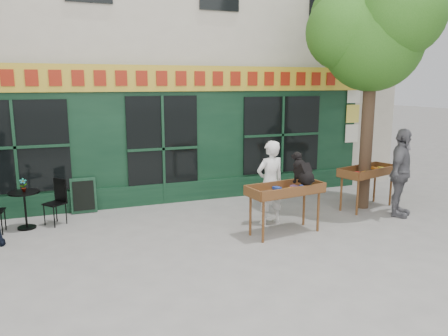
{
  "coord_description": "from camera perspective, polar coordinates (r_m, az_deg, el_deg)",
  "views": [
    {
      "loc": [
        -2.31,
        -7.85,
        2.9
      ],
      "look_at": [
        0.87,
        0.5,
        1.15
      ],
      "focal_mm": 35.0,
      "sensor_mm": 36.0,
      "label": 1
    }
  ],
  "objects": [
    {
      "name": "book_cart_center",
      "position": [
        8.49,
        8.01,
        -3.19
      ],
      "size": [
        1.57,
        0.82,
        0.99
      ],
      "rotation": [
        0.0,
        0.0,
        0.14
      ],
      "color": "brown",
      "rests_on": "ground"
    },
    {
      "name": "ground",
      "position": [
        8.68,
        -4.23,
        -8.47
      ],
      "size": [
        80.0,
        80.0,
        0.0
      ],
      "primitive_type": "plane",
      "color": "slate",
      "rests_on": "ground"
    },
    {
      "name": "woman",
      "position": [
        9.03,
        6.04,
        -1.93
      ],
      "size": [
        0.69,
        0.5,
        1.75
      ],
      "primitive_type": "imported",
      "rotation": [
        0.0,
        0.0,
        3.28
      ],
      "color": "white",
      "rests_on": "ground"
    },
    {
      "name": "building",
      "position": [
        14.17,
        -11.91,
        19.27
      ],
      "size": [
        14.0,
        7.26,
        10.0
      ],
      "color": "beige",
      "rests_on": "ground"
    },
    {
      "name": "book_cart_right",
      "position": [
        10.66,
        18.25,
        -0.72
      ],
      "size": [
        1.61,
        1.02,
        0.99
      ],
      "rotation": [
        0.0,
        0.0,
        0.29
      ],
      "color": "brown",
      "rests_on": "ground"
    },
    {
      "name": "dog",
      "position": [
        8.52,
        10.32,
        0.01
      ],
      "size": [
        0.42,
        0.64,
        0.6
      ],
      "primitive_type": null,
      "rotation": [
        0.0,
        0.0,
        0.14
      ],
      "color": "black",
      "rests_on": "book_cart_center"
    },
    {
      "name": "street_tree",
      "position": [
        10.63,
        18.92,
        17.03
      ],
      "size": [
        3.05,
        2.9,
        5.6
      ],
      "color": "#382619",
      "rests_on": "ground"
    },
    {
      "name": "chalkboard",
      "position": [
        10.35,
        -17.86,
        -3.44
      ],
      "size": [
        0.56,
        0.2,
        0.79
      ],
      "rotation": [
        0.0,
        0.0,
        -0.0
      ],
      "color": "black",
      "rests_on": "ground"
    },
    {
      "name": "potted_plant",
      "position": [
        9.54,
        -24.75,
        -2.03
      ],
      "size": [
        0.16,
        0.12,
        0.27
      ],
      "primitive_type": "imported",
      "rotation": [
        0.0,
        0.0,
        0.16
      ],
      "color": "gray",
      "rests_on": "bistro_table"
    },
    {
      "name": "bistro_chair_right",
      "position": [
        9.7,
        -20.9,
        -3.63
      ],
      "size": [
        0.51,
        0.51,
        0.95
      ],
      "rotation": [
        0.0,
        0.0,
        -0.89
      ],
      "color": "black",
      "rests_on": "ground"
    },
    {
      "name": "bistro_table",
      "position": [
        9.63,
        -24.58,
        -4.11
      ],
      "size": [
        0.6,
        0.6,
        0.76
      ],
      "color": "black",
      "rests_on": "ground"
    },
    {
      "name": "man_right",
      "position": [
        10.25,
        22.07,
        -0.59
      ],
      "size": [
        1.2,
        1.06,
        1.94
      ],
      "primitive_type": "imported",
      "rotation": [
        0.0,
        0.0,
        0.64
      ],
      "color": "#5D5D62",
      "rests_on": "ground"
    }
  ]
}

